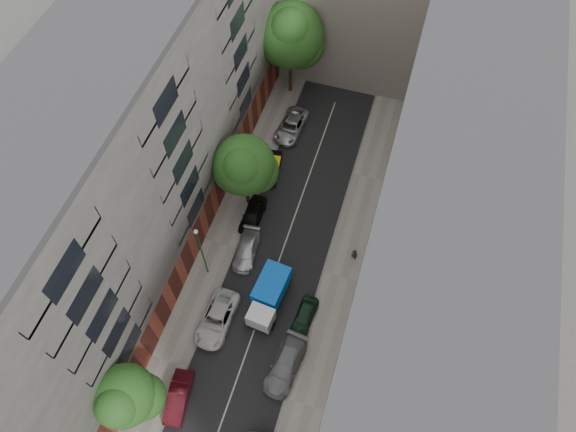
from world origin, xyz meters
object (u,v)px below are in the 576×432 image
at_px(car_left_1, 178,397).
at_px(car_right_2, 304,317).
at_px(tarp_truck, 269,296).
at_px(car_right_1, 286,365).
at_px(tree_mid, 245,167).
at_px(tree_far, 291,38).
at_px(car_left_4, 253,214).
at_px(lamp_post, 201,248).
at_px(car_left_6, 291,126).
at_px(pedestrian, 354,254).
at_px(tree_near, 125,398).
at_px(car_left_2, 217,319).
at_px(car_left_3, 247,250).
at_px(car_left_5, 272,168).

bearing_deg(car_left_1, car_right_2, 42.42).
distance_m(tarp_truck, car_right_1, 5.69).
distance_m(tree_mid, tree_far, 15.14).
distance_m(car_left_4, lamp_post, 7.63).
distance_m(car_left_6, tree_far, 8.50).
height_order(car_right_1, car_right_2, car_right_1).
bearing_deg(pedestrian, tree_near, 67.02).
bearing_deg(tree_near, car_left_2, 72.68).
bearing_deg(tree_far, car_left_2, -85.92).
bearing_deg(tarp_truck, car_left_3, 136.75).
bearing_deg(car_left_2, car_left_6, 92.07).
distance_m(car_right_1, car_right_2, 4.21).
bearing_deg(tree_near, tree_mid, 86.66).
bearing_deg(tree_mid, tree_far, 91.84).
relative_size(car_left_1, car_left_3, 0.92).
bearing_deg(car_right_2, car_left_6, 114.47).
bearing_deg(car_right_2, tree_near, -126.64).
xyz_separation_m(car_left_5, pedestrian, (9.75, -6.97, 0.24)).
distance_m(car_left_2, car_left_4, 10.27).
bearing_deg(tree_near, car_left_6, 85.52).
height_order(car_left_6, tree_mid, tree_mid).
relative_size(tree_far, pedestrian, 6.97).
xyz_separation_m(tree_mid, tree_far, (-0.48, 15.05, 1.58)).
bearing_deg(car_left_2, tree_near, -105.95).
bearing_deg(lamp_post, tree_near, -90.87).
bearing_deg(car_left_5, car_left_2, -96.84).
relative_size(car_left_1, car_right_1, 0.80).
height_order(tarp_truck, car_left_3, tarp_truck).
distance_m(car_left_3, lamp_post, 5.38).
relative_size(car_left_4, pedestrian, 2.73).
bearing_deg(tarp_truck, lamp_post, 175.82).
relative_size(car_right_2, tree_far, 0.35).
xyz_separation_m(car_left_2, pedestrian, (9.26, 8.89, 0.18)).
bearing_deg(car_left_2, car_left_5, 93.15).
distance_m(car_left_1, tree_mid, 18.91).
bearing_deg(car_left_6, tree_mid, -91.66).
bearing_deg(car_right_2, car_left_4, 136.57).
distance_m(tree_near, pedestrian, 21.36).
distance_m(car_right_1, tree_far, 30.56).
bearing_deg(tree_mid, lamp_post, -97.18).
height_order(car_left_3, tree_near, tree_near).
height_order(car_left_5, tree_near, tree_near).
xyz_separation_m(car_left_1, car_right_1, (6.94, 4.60, 0.07)).
bearing_deg(tree_near, tree_far, 88.88).
bearing_deg(car_left_4, pedestrian, -7.60).
bearing_deg(car_left_4, tarp_truck, -61.23).
bearing_deg(tree_near, tarp_truck, 61.58).
xyz_separation_m(car_left_6, tree_near, (-2.34, -29.78, 4.63)).
bearing_deg(car_left_4, lamp_post, -106.20).
height_order(tarp_truck, car_left_1, tarp_truck).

